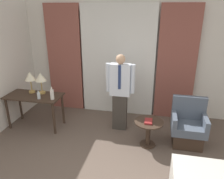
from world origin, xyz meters
The scene contains 13 objects.
wall_back centered at (0.00, 2.98, 1.35)m, with size 10.00×0.06×2.70m.
curtain_sheer_center centered at (0.00, 2.85, 1.29)m, with size 1.72×0.06×2.58m.
curtain_drape_left centered at (-1.32, 2.85, 1.29)m, with size 0.85×0.06×2.58m.
curtain_drape_right centered at (1.32, 2.85, 1.29)m, with size 0.85×0.06×2.58m.
desk centered at (-1.62, 1.79, 0.62)m, with size 1.18×0.57×0.73m.
table_lamp_left centered at (-1.74, 1.94, 1.08)m, with size 0.24×0.24×0.46m.
table_lamp_right centered at (-1.50, 1.94, 1.08)m, with size 0.24×0.24×0.46m.
bottle_near_edge centered at (-1.13, 1.68, 0.84)m, with size 0.08×0.08×0.26m.
bottle_by_lamp centered at (-1.42, 1.65, 0.80)m, with size 0.07×0.07×0.17m.
person centered at (0.20, 2.06, 0.89)m, with size 0.59×0.20×1.64m.
armchair centered at (1.57, 1.77, 0.35)m, with size 0.63×0.54×0.91m.
side_table centered at (0.83, 1.56, 0.35)m, with size 0.54×0.54×0.51m.
book centered at (0.82, 1.53, 0.53)m, with size 0.14×0.22×0.03m.
Camera 1 is at (0.89, -2.06, 2.51)m, focal length 35.00 mm.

